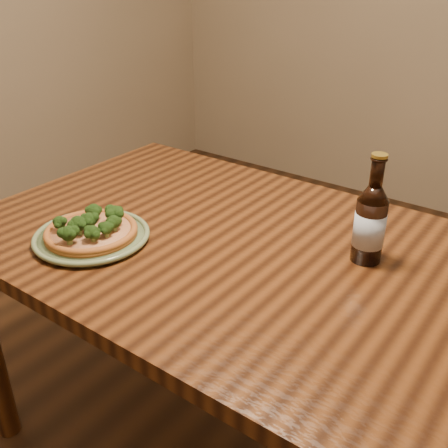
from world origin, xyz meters
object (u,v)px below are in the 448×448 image
Objects in this scene: plate at (92,236)px; pizza at (91,230)px; table at (266,285)px; beer_bottle at (370,223)px.

pizza reaches higher than plate.
table is 0.30m from beer_bottle.
table is 5.47× the size of plate.
pizza is 0.88× the size of beer_bottle.
plate is 1.26× the size of pizza.
beer_bottle reaches higher than plate.
table is at bearing 28.10° from pizza.
plate reaches higher than table.
pizza is (0.00, -0.00, 0.02)m from plate.
plate is at bearing -152.12° from table.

